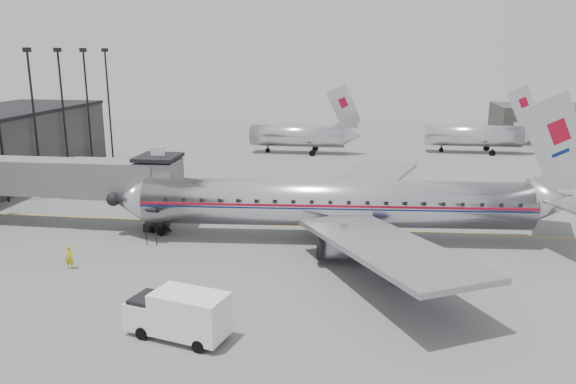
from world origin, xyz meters
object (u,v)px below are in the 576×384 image
Objects in this scene: airliner at (345,203)px; baggage_cart_white at (412,271)px; baggage_cart_navy at (390,244)px; service_van at (178,313)px; ramp_worker at (69,257)px.

airliner is 14.67× the size of baggage_cart_white.
airliner is 5.23m from baggage_cart_navy.
airliner reaches higher than service_van.
airliner is 23.00× the size of ramp_worker.
baggage_cart_navy is at bearing 65.26° from service_van.
airliner reaches higher than ramp_worker.
ramp_worker is at bearing -168.44° from baggage_cart_navy.
baggage_cart_white is 1.57× the size of ramp_worker.
service_van is at bearing -126.06° from baggage_cart_white.
ramp_worker is at bearing 157.03° from service_van.
airliner is 6.49× the size of service_van.
service_van is at bearing -132.45° from baggage_cart_navy.
baggage_cart_white is (12.79, 8.84, -0.46)m from service_van.
service_van is 15.56m from baggage_cart_white.
airliner is 19.13m from service_van.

